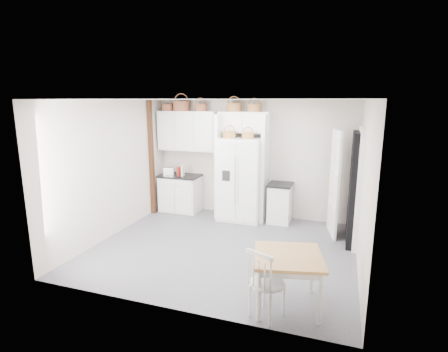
% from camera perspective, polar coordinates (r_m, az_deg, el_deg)
% --- Properties ---
extents(floor, '(4.50, 4.50, 0.00)m').
position_cam_1_polar(floor, '(6.40, -0.06, -11.59)').
color(floor, '#464453').
rests_on(floor, ground).
extents(ceiling, '(4.50, 4.50, 0.00)m').
position_cam_1_polar(ceiling, '(5.86, -0.07, 12.38)').
color(ceiling, white).
rests_on(ceiling, wall_back).
extents(wall_back, '(4.50, 0.00, 4.50)m').
position_cam_1_polar(wall_back, '(7.88, 4.66, 2.80)').
color(wall_back, beige).
rests_on(wall_back, floor).
extents(wall_left, '(0.00, 4.00, 4.00)m').
position_cam_1_polar(wall_left, '(7.04, -17.67, 1.13)').
color(wall_left, beige).
rests_on(wall_left, floor).
extents(wall_right, '(0.00, 4.00, 4.00)m').
position_cam_1_polar(wall_right, '(5.70, 21.89, -1.70)').
color(wall_right, beige).
rests_on(wall_right, floor).
extents(refrigerator, '(0.93, 0.75, 1.80)m').
position_cam_1_polar(refrigerator, '(7.64, 2.82, -0.53)').
color(refrigerator, white).
rests_on(refrigerator, floor).
extents(base_cab_left, '(0.90, 0.57, 0.84)m').
position_cam_1_polar(base_cab_left, '(8.35, -7.13, -2.90)').
color(base_cab_left, silver).
rests_on(base_cab_left, floor).
extents(base_cab_right, '(0.46, 0.55, 0.81)m').
position_cam_1_polar(base_cab_right, '(7.65, 9.10, -4.48)').
color(base_cab_right, silver).
rests_on(base_cab_right, floor).
extents(dining_table, '(1.00, 1.00, 0.70)m').
position_cam_1_polar(dining_table, '(4.69, 10.27, -16.45)').
color(dining_table, '#A65D2C').
rests_on(dining_table, floor).
extents(windsor_chair, '(0.54, 0.52, 0.87)m').
position_cam_1_polar(windsor_chair, '(4.42, 7.11, -16.98)').
color(windsor_chair, silver).
rests_on(windsor_chair, floor).
extents(counter_left, '(0.94, 0.61, 0.04)m').
position_cam_1_polar(counter_left, '(8.25, -7.21, 0.03)').
color(counter_left, black).
rests_on(counter_left, base_cab_left).
extents(counter_right, '(0.50, 0.59, 0.04)m').
position_cam_1_polar(counter_right, '(7.54, 9.21, -1.40)').
color(counter_right, black).
rests_on(counter_right, base_cab_right).
extents(toaster, '(0.26, 0.19, 0.16)m').
position_cam_1_polar(toaster, '(8.35, -8.98, 0.83)').
color(toaster, silver).
rests_on(toaster, counter_left).
extents(cookbook_red, '(0.06, 0.15, 0.22)m').
position_cam_1_polar(cookbook_red, '(8.14, -7.32, 0.78)').
color(cookbook_red, maroon).
rests_on(cookbook_red, counter_left).
extents(cookbook_cream, '(0.06, 0.17, 0.25)m').
position_cam_1_polar(cookbook_cream, '(8.10, -6.75, 0.85)').
color(cookbook_cream, beige).
rests_on(cookbook_cream, counter_left).
extents(basket_upper_a, '(0.27, 0.27, 0.15)m').
position_cam_1_polar(basket_upper_a, '(8.34, -9.21, 10.98)').
color(basket_upper_a, maroon).
rests_on(basket_upper_a, upper_cabinet).
extents(basket_upper_b, '(0.38, 0.38, 0.23)m').
position_cam_1_polar(basket_upper_b, '(8.18, -6.98, 11.28)').
color(basket_upper_b, maroon).
rests_on(basket_upper_b, upper_cabinet).
extents(basket_upper_c, '(0.29, 0.29, 0.17)m').
position_cam_1_polar(basket_upper_c, '(7.98, -3.83, 11.10)').
color(basket_upper_c, maroon).
rests_on(basket_upper_c, upper_cabinet).
extents(basket_bridge_a, '(0.33, 0.33, 0.18)m').
position_cam_1_polar(basket_bridge_a, '(7.72, 1.65, 11.15)').
color(basket_bridge_a, '#97562C').
rests_on(basket_bridge_a, bridge_cabinet).
extents(basket_bridge_b, '(0.28, 0.28, 0.16)m').
position_cam_1_polar(basket_bridge_b, '(7.60, 4.94, 11.01)').
color(basket_bridge_b, '#97562C').
rests_on(basket_bridge_b, bridge_cabinet).
extents(basket_fridge_a, '(0.27, 0.27, 0.15)m').
position_cam_1_polar(basket_fridge_a, '(7.46, 0.85, 6.77)').
color(basket_fridge_a, '#97562C').
rests_on(basket_fridge_a, refrigerator).
extents(basket_fridge_b, '(0.25, 0.25, 0.13)m').
position_cam_1_polar(basket_fridge_b, '(7.34, 3.92, 6.61)').
color(basket_fridge_b, '#97562C').
rests_on(basket_fridge_b, refrigerator).
extents(upper_cabinet, '(1.40, 0.34, 0.90)m').
position_cam_1_polar(upper_cabinet, '(8.14, -5.93, 7.33)').
color(upper_cabinet, silver).
rests_on(upper_cabinet, wall_back).
extents(bridge_cabinet, '(1.12, 0.34, 0.45)m').
position_cam_1_polar(bridge_cabinet, '(7.66, 3.35, 8.76)').
color(bridge_cabinet, silver).
rests_on(bridge_cabinet, wall_back).
extents(fridge_panel_left, '(0.08, 0.60, 2.30)m').
position_cam_1_polar(fridge_panel_left, '(7.81, -0.60, 1.63)').
color(fridge_panel_left, silver).
rests_on(fridge_panel_left, floor).
extents(fridge_panel_right, '(0.08, 0.60, 2.30)m').
position_cam_1_polar(fridge_panel_right, '(7.54, 6.73, 1.16)').
color(fridge_panel_right, silver).
rests_on(fridge_panel_right, floor).
extents(trim_post, '(0.09, 0.09, 2.60)m').
position_cam_1_polar(trim_post, '(8.12, -11.76, 2.86)').
color(trim_post, '#3A1B0D').
rests_on(trim_post, floor).
extents(doorway_void, '(0.18, 0.85, 2.05)m').
position_cam_1_polar(doorway_void, '(6.73, 20.56, -1.97)').
color(doorway_void, black).
rests_on(doorway_void, floor).
extents(door_slab, '(0.21, 0.79, 2.05)m').
position_cam_1_polar(door_slab, '(7.05, 17.58, -1.14)').
color(door_slab, white).
rests_on(door_slab, floor).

